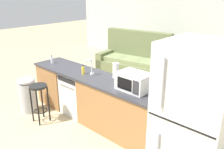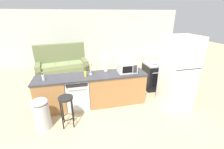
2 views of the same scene
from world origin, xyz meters
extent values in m
plane|color=tan|center=(0.00, 0.00, 0.00)|extent=(24.00, 24.00, 0.00)
cube|color=beige|center=(0.30, 4.20, 1.30)|extent=(10.00, 0.06, 2.60)
cube|color=#9E6B3D|center=(-0.93, 0.00, 0.43)|extent=(0.75, 0.62, 0.86)
cube|color=#9E6B3D|center=(0.83, 0.00, 0.43)|extent=(1.55, 0.62, 0.86)
cube|color=#333338|center=(0.15, 0.00, 0.88)|extent=(2.94, 0.66, 0.04)
cube|color=#3F2A18|center=(0.15, 0.00, 0.04)|extent=(2.86, 0.56, 0.08)
cube|color=silver|center=(-0.25, 0.00, 0.42)|extent=(0.58, 0.58, 0.84)
cube|color=black|center=(-0.25, -0.30, 0.78)|extent=(0.52, 0.01, 0.08)
cylinder|color=#B2B2B7|center=(-0.25, -0.31, 0.68)|extent=(0.44, 0.02, 0.02)
cube|color=black|center=(2.35, 0.55, 0.42)|extent=(0.76, 0.64, 0.85)
cube|color=black|center=(2.35, 0.22, 0.47)|extent=(0.53, 0.01, 0.43)
cylinder|color=silver|center=(2.35, 0.20, 0.70)|extent=(0.61, 0.03, 0.03)
torus|color=black|center=(2.18, 0.42, 0.89)|extent=(0.16, 0.16, 0.01)
torus|color=black|center=(2.18, 0.68, 0.89)|extent=(0.16, 0.16, 0.01)
cube|color=white|center=(2.35, -0.55, 0.96)|extent=(0.72, 0.70, 1.93)
cylinder|color=#B2B2B7|center=(2.15, -0.92, 1.56)|extent=(0.02, 0.02, 0.51)
cube|color=black|center=(2.35, -0.90, 1.20)|extent=(0.68, 0.01, 0.01)
cube|color=white|center=(1.12, 0.00, 1.04)|extent=(0.50, 0.36, 0.28)
cube|color=black|center=(1.08, -0.18, 1.04)|extent=(0.27, 0.01, 0.18)
cube|color=#2D2D33|center=(1.29, -0.18, 1.04)|extent=(0.11, 0.01, 0.21)
cylinder|color=silver|center=(0.13, 0.03, 0.92)|extent=(0.07, 0.07, 0.03)
cylinder|color=silver|center=(0.13, 0.03, 1.06)|extent=(0.02, 0.02, 0.26)
cylinder|color=silver|center=(0.13, -0.04, 1.19)|extent=(0.02, 0.14, 0.02)
cylinder|color=#4C4C51|center=(0.57, 0.19, 0.91)|extent=(0.14, 0.14, 0.01)
cylinder|color=white|center=(0.57, 0.19, 1.05)|extent=(0.11, 0.11, 0.27)
cylinder|color=yellow|center=(-0.02, -0.06, 0.97)|extent=(0.06, 0.06, 0.14)
cylinder|color=black|center=(-0.02, -0.06, 1.06)|extent=(0.02, 0.02, 0.04)
cylinder|color=silver|center=(-1.03, -0.06, 0.97)|extent=(0.06, 0.06, 0.14)
cylinder|color=black|center=(-1.03, -0.06, 1.06)|extent=(0.02, 0.02, 0.04)
sphere|color=silver|center=(2.18, 0.42, 0.99)|extent=(0.17, 0.17, 0.17)
sphere|color=black|center=(2.18, 0.42, 1.08)|extent=(0.03, 0.03, 0.03)
cone|color=silver|center=(2.26, 0.42, 1.00)|extent=(0.08, 0.04, 0.06)
cylinder|color=black|center=(-0.50, -0.74, 0.72)|extent=(0.32, 0.32, 0.04)
cylinder|color=black|center=(-0.61, -0.85, 0.35)|extent=(0.03, 0.03, 0.70)
cylinder|color=black|center=(-0.39, -0.85, 0.35)|extent=(0.03, 0.03, 0.70)
cylinder|color=black|center=(-0.61, -0.62, 0.35)|extent=(0.03, 0.03, 0.70)
cylinder|color=black|center=(-0.39, -0.62, 0.35)|extent=(0.03, 0.03, 0.70)
torus|color=black|center=(-0.50, -0.74, 0.22)|extent=(0.25, 0.25, 0.02)
cylinder|color=#B7B7BC|center=(-1.05, -0.69, 0.31)|extent=(0.34, 0.34, 0.62)
ellipsoid|color=#B7B7BC|center=(-1.05, -0.69, 0.67)|extent=(0.35, 0.35, 0.14)
cube|color=#667047|center=(-0.81, 2.46, 0.21)|extent=(2.12, 1.22, 0.42)
cube|color=#667047|center=(-0.87, 2.78, 0.64)|extent=(2.01, 0.56, 1.27)
cube|color=#667047|center=(-1.70, 2.31, 0.31)|extent=(0.34, 0.92, 0.62)
cube|color=#667047|center=(0.08, 2.61, 0.31)|extent=(0.34, 0.92, 0.62)
cube|color=#7D8959|center=(-1.35, 2.32, 0.48)|extent=(0.66, 0.71, 0.12)
cube|color=#7D8959|center=(-0.80, 2.41, 0.48)|extent=(0.66, 0.71, 0.12)
cube|color=#7D8959|center=(-0.26, 2.50, 0.48)|extent=(0.66, 0.71, 0.12)
camera|label=1|loc=(3.20, -2.75, 2.39)|focal=38.00mm
camera|label=2|loc=(-0.17, -3.69, 2.40)|focal=24.00mm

